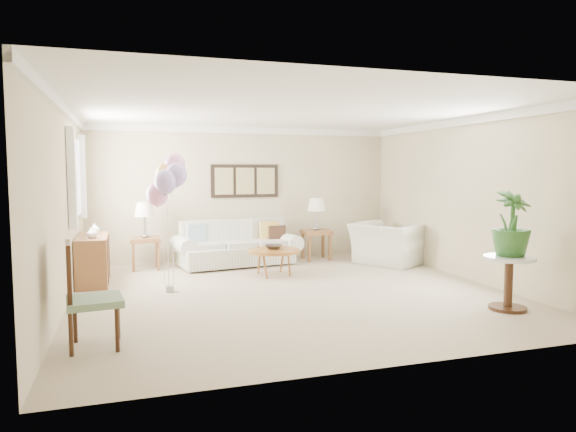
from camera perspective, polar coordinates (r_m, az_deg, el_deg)
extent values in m
plane|color=tan|center=(7.51, 0.26, -8.42)|extent=(6.00, 6.00, 0.00)
cube|color=beige|center=(10.22, -4.84, 2.49)|extent=(6.00, 0.04, 2.60)
cube|color=beige|center=(4.56, 11.74, -0.68)|extent=(6.00, 0.04, 2.60)
cube|color=beige|center=(7.02, -23.76, 0.96)|extent=(0.04, 6.00, 2.60)
cube|color=beige|center=(8.71, 19.44, 1.80)|extent=(0.04, 6.00, 2.60)
cube|color=white|center=(7.36, 0.27, 11.61)|extent=(6.00, 6.00, 0.02)
cube|color=white|center=(10.21, -4.85, 9.46)|extent=(6.00, 0.06, 0.12)
cube|color=white|center=(7.05, -23.88, 11.06)|extent=(0.06, 6.00, 0.12)
cube|color=white|center=(8.72, 19.51, 9.96)|extent=(0.06, 6.00, 0.12)
cube|color=white|center=(8.50, -22.60, 3.99)|extent=(0.04, 1.40, 1.20)
cube|color=white|center=(7.65, -22.87, 3.91)|extent=(0.10, 0.22, 1.40)
cube|color=white|center=(9.34, -21.88, 4.07)|extent=(0.10, 0.22, 1.40)
cube|color=black|center=(10.18, -4.81, 3.89)|extent=(1.35, 0.04, 0.65)
cube|color=#8C8C59|center=(10.07, -7.12, 3.86)|extent=(0.36, 0.02, 0.52)
cube|color=#8C8C59|center=(10.16, -4.78, 3.89)|extent=(0.36, 0.02, 0.52)
cube|color=#8C8C59|center=(10.26, -2.49, 3.91)|extent=(0.36, 0.02, 0.52)
cube|color=white|center=(9.54, -5.70, -4.31)|extent=(2.15, 1.14, 0.33)
cube|color=white|center=(9.79, -6.09, -1.88)|extent=(2.05, 0.51, 0.51)
cylinder|color=white|center=(9.37, -11.58, -3.24)|extent=(0.42, 0.87, 0.30)
cylinder|color=white|center=(9.75, -0.08, -2.81)|extent=(0.42, 0.87, 0.30)
cube|color=beige|center=(9.37, -9.17, -3.26)|extent=(0.65, 0.75, 0.11)
cube|color=beige|center=(9.47, -5.66, -3.13)|extent=(0.65, 0.75, 0.11)
cube|color=beige|center=(9.60, -2.23, -2.99)|extent=(0.65, 0.75, 0.11)
cube|color=#9ABED2|center=(9.48, -10.16, -1.93)|extent=(0.35, 0.11, 0.35)
cube|color=gold|center=(9.74, -2.11, -1.66)|extent=(0.35, 0.11, 0.35)
cube|color=#362116|center=(9.72, -1.21, -2.01)|extent=(0.32, 0.09, 0.32)
cube|color=white|center=(9.57, -5.69, -5.40)|extent=(1.86, 0.74, 0.04)
cube|color=brown|center=(9.45, -15.59, -2.54)|extent=(0.52, 0.48, 0.08)
cube|color=brown|center=(9.30, -16.80, -4.47)|extent=(0.05, 0.05, 0.49)
cube|color=brown|center=(9.31, -14.22, -4.40)|extent=(0.05, 0.05, 0.49)
cube|color=brown|center=(9.68, -16.82, -4.11)|extent=(0.05, 0.05, 0.49)
cube|color=brown|center=(9.69, -14.34, -4.04)|extent=(0.05, 0.05, 0.49)
cube|color=brown|center=(10.13, 3.17, -1.78)|extent=(0.54, 0.49, 0.08)
cube|color=brown|center=(9.91, 2.39, -3.64)|extent=(0.05, 0.05, 0.51)
cube|color=brown|center=(10.06, 4.71, -3.52)|extent=(0.05, 0.05, 0.51)
cube|color=brown|center=(10.28, 1.65, -3.33)|extent=(0.05, 0.05, 0.51)
cube|color=brown|center=(10.43, 3.90, -3.22)|extent=(0.05, 0.05, 0.51)
cylinder|color=gray|center=(9.44, -15.60, -2.12)|extent=(0.15, 0.15, 0.06)
cylinder|color=gray|center=(9.42, -15.62, -0.98)|extent=(0.04, 0.04, 0.32)
cone|color=silver|center=(9.40, -15.66, 0.74)|extent=(0.36, 0.36, 0.25)
cylinder|color=gray|center=(10.12, 3.17, -1.38)|extent=(0.15, 0.15, 0.06)
cylinder|color=gray|center=(10.10, 3.18, -0.31)|extent=(0.04, 0.04, 0.32)
cone|color=silver|center=(10.08, 3.18, 1.29)|extent=(0.36, 0.36, 0.25)
cylinder|color=#A1592A|center=(8.60, -1.58, -3.88)|extent=(0.87, 0.87, 0.05)
cylinder|color=#A1592A|center=(8.88, -0.66, -5.03)|extent=(0.03, 0.03, 0.39)
cylinder|color=#A1592A|center=(8.78, -3.24, -5.16)|extent=(0.03, 0.03, 0.39)
cylinder|color=#A1592A|center=(8.38, -2.55, -5.64)|extent=(0.03, 0.03, 0.39)
cylinder|color=#A1592A|center=(8.50, 0.14, -5.49)|extent=(0.03, 0.03, 0.39)
imported|color=#2E2621|center=(8.61, -1.61, -3.47)|extent=(0.38, 0.38, 0.07)
imported|color=white|center=(9.83, 11.04, -3.03)|extent=(1.50, 1.55, 0.77)
cylinder|color=silver|center=(7.02, 23.39, -4.29)|extent=(0.63, 0.63, 0.04)
cylinder|color=#382211|center=(7.08, 23.29, -6.98)|extent=(0.10, 0.10, 0.63)
cylinder|color=#382211|center=(7.15, 23.20, -9.48)|extent=(0.46, 0.46, 0.01)
imported|color=#25531E|center=(6.99, 23.56, -0.74)|extent=(0.52, 0.52, 0.83)
cube|color=gray|center=(5.47, -20.68, -8.84)|extent=(0.57, 0.57, 0.07)
cylinder|color=#382211|center=(5.35, -22.98, -11.99)|extent=(0.04, 0.04, 0.43)
cylinder|color=#382211|center=(5.33, -18.45, -11.93)|extent=(0.04, 0.04, 0.43)
cylinder|color=#382211|center=(5.75, -22.57, -10.81)|extent=(0.04, 0.04, 0.43)
cylinder|color=#382211|center=(5.72, -18.37, -10.74)|extent=(0.04, 0.04, 0.43)
cube|color=#382211|center=(5.43, -23.19, -5.68)|extent=(0.10, 0.50, 0.57)
cube|color=brown|center=(8.59, -20.84, -4.53)|extent=(0.45, 1.20, 0.74)
cube|color=#382211|center=(8.30, -20.93, -4.86)|extent=(0.46, 0.02, 0.70)
cube|color=#382211|center=(8.89, -20.70, -4.21)|extent=(0.46, 0.02, 0.70)
imported|color=silver|center=(8.23, -20.93, -1.72)|extent=(0.19, 0.19, 0.17)
imported|color=silver|center=(8.82, -20.69, -1.29)|extent=(0.17, 0.17, 0.17)
cube|color=gray|center=(7.70, -13.01, -7.90)|extent=(0.11, 0.11, 0.09)
ellipsoid|color=#FF99D9|center=(7.46, -14.31, 2.35)|extent=(0.30, 0.30, 0.35)
cylinder|color=silver|center=(7.56, -13.64, -3.34)|extent=(0.01, 0.01, 1.16)
ellipsoid|color=#B392E5|center=(7.44, -12.31, 4.50)|extent=(0.30, 0.30, 0.35)
cylinder|color=silver|center=(7.53, -12.66, -2.30)|extent=(0.01, 0.01, 1.43)
ellipsoid|color=#FFC356|center=(7.62, -13.41, 4.56)|extent=(0.30, 0.30, 0.35)
cylinder|color=silver|center=(7.62, -13.20, -2.18)|extent=(0.01, 0.01, 1.44)
ellipsoid|color=#FF99D9|center=(7.62, -12.46, 5.57)|extent=(0.30, 0.30, 0.35)
cylinder|color=silver|center=(7.61, -12.73, -1.68)|extent=(0.01, 0.01, 1.58)
ellipsoid|color=#B392E5|center=(7.34, -13.47, 3.69)|extent=(0.30, 0.30, 0.35)
cylinder|color=silver|center=(7.49, -13.23, -2.74)|extent=(0.01, 0.01, 1.33)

